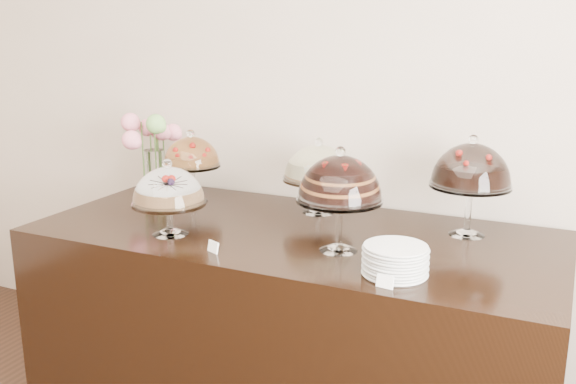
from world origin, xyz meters
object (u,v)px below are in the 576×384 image
at_px(cake_stand_choco_layer, 340,182).
at_px(cake_stand_fruit_tart, 191,155).
at_px(cake_stand_dark_choco, 471,169).
at_px(flower_vase, 151,142).
at_px(cake_stand_cheesecake, 319,166).
at_px(display_counter, 293,327).
at_px(plate_stack, 395,260).
at_px(cake_stand_sugar_sponge, 168,190).

distance_m(cake_stand_choco_layer, cake_stand_fruit_tart, 0.99).
height_order(cake_stand_dark_choco, flower_vase, cake_stand_dark_choco).
relative_size(cake_stand_cheesecake, cake_stand_fruit_tart, 0.98).
xyz_separation_m(display_counter, cake_stand_fruit_tart, (-0.65, 0.23, 0.68)).
xyz_separation_m(flower_vase, plate_stack, (1.49, -0.64, -0.20)).
relative_size(cake_stand_choco_layer, cake_stand_dark_choco, 0.97).
distance_m(display_counter, cake_stand_cheesecake, 0.74).
relative_size(display_counter, cake_stand_choco_layer, 5.40).
bearing_deg(plate_stack, flower_vase, 156.79).
relative_size(cake_stand_sugar_sponge, cake_stand_choco_layer, 0.78).
height_order(cake_stand_choco_layer, flower_vase, flower_vase).
bearing_deg(plate_stack, cake_stand_cheesecake, 131.45).
xyz_separation_m(cake_stand_sugar_sponge, cake_stand_choco_layer, (0.71, 0.11, 0.08)).
distance_m(display_counter, cake_stand_dark_choco, 1.03).
xyz_separation_m(cake_stand_cheesecake, plate_stack, (0.54, -0.61, -0.17)).
bearing_deg(cake_stand_cheesecake, cake_stand_sugar_sponge, -128.02).
bearing_deg(cake_stand_dark_choco, flower_vase, 177.16).
relative_size(cake_stand_cheesecake, flower_vase, 0.84).
xyz_separation_m(cake_stand_cheesecake, cake_stand_fruit_tart, (-0.64, -0.07, 0.01)).
height_order(display_counter, cake_stand_dark_choco, cake_stand_dark_choco).
distance_m(display_counter, cake_stand_choco_layer, 0.78).
height_order(cake_stand_sugar_sponge, cake_stand_dark_choco, cake_stand_dark_choco).
relative_size(display_counter, flower_vase, 5.27).
bearing_deg(cake_stand_choco_layer, flower_vase, 158.42).
distance_m(cake_stand_choco_layer, flower_vase, 1.32).
bearing_deg(display_counter, cake_stand_dark_choco, 20.30).
height_order(display_counter, cake_stand_sugar_sponge, cake_stand_sugar_sponge).
relative_size(cake_stand_sugar_sponge, flower_vase, 0.77).
xyz_separation_m(cake_stand_sugar_sponge, cake_stand_cheesecake, (0.44, 0.56, 0.03)).
height_order(cake_stand_dark_choco, cake_stand_fruit_tart, cake_stand_dark_choco).
xyz_separation_m(display_counter, plate_stack, (0.53, -0.31, 0.50)).
bearing_deg(cake_stand_fruit_tart, cake_stand_cheesecake, 6.51).
height_order(cake_stand_dark_choco, plate_stack, cake_stand_dark_choco).
height_order(cake_stand_sugar_sponge, cake_stand_cheesecake, cake_stand_cheesecake).
bearing_deg(cake_stand_sugar_sponge, cake_stand_cheesecake, 51.98).
height_order(cake_stand_choco_layer, cake_stand_fruit_tart, cake_stand_choco_layer).
xyz_separation_m(cake_stand_cheesecake, cake_stand_dark_choco, (0.69, -0.05, 0.06)).
bearing_deg(cake_stand_choco_layer, display_counter, 149.94).
bearing_deg(cake_stand_fruit_tart, display_counter, -19.28).
distance_m(cake_stand_sugar_sponge, plate_stack, 0.98).
height_order(display_counter, plate_stack, plate_stack).
distance_m(display_counter, flower_vase, 1.24).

